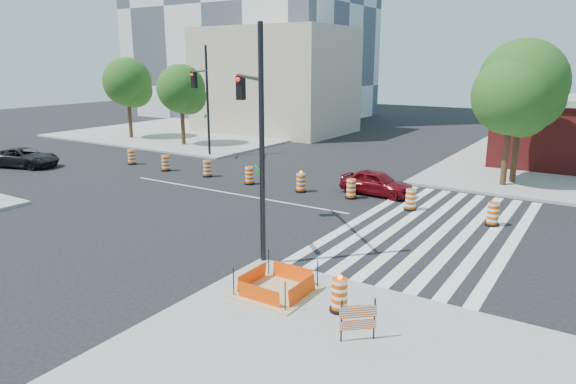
% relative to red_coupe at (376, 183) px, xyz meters
% --- Properties ---
extents(ground, '(120.00, 120.00, 0.00)m').
position_rel_red_coupe_xyz_m(ground, '(-6.65, -3.93, -0.66)').
color(ground, black).
rests_on(ground, ground).
extents(sidewalk_nw, '(22.00, 22.00, 0.15)m').
position_rel_red_coupe_xyz_m(sidewalk_nw, '(-24.65, 14.07, -0.58)').
color(sidewalk_nw, gray).
rests_on(sidewalk_nw, ground).
extents(crosswalk_east, '(6.75, 13.50, 0.01)m').
position_rel_red_coupe_xyz_m(crosswalk_east, '(4.30, -3.93, -0.65)').
color(crosswalk_east, silver).
rests_on(crosswalk_east, ground).
extents(lane_centerline, '(14.00, 0.12, 0.01)m').
position_rel_red_coupe_xyz_m(lane_centerline, '(-6.65, -3.93, -0.65)').
color(lane_centerline, silver).
rests_on(lane_centerline, ground).
extents(excavation_pit, '(2.20, 2.20, 0.90)m').
position_rel_red_coupe_xyz_m(excavation_pit, '(2.35, -12.93, -0.43)').
color(excavation_pit, tan).
rests_on(excavation_pit, ground).
extents(beige_midrise, '(14.00, 10.00, 10.00)m').
position_rel_red_coupe_xyz_m(beige_midrise, '(-18.65, 18.07, 4.34)').
color(beige_midrise, tan).
rests_on(beige_midrise, ground).
extents(red_coupe, '(3.92, 1.72, 1.31)m').
position_rel_red_coupe_xyz_m(red_coupe, '(0.00, 0.00, 0.00)').
color(red_coupe, '#5F080F').
rests_on(red_coupe, ground).
extents(dark_suv, '(5.02, 3.44, 1.28)m').
position_rel_red_coupe_xyz_m(dark_suv, '(-22.72, -5.81, -0.02)').
color(dark_suv, black).
rests_on(dark_suv, ground).
extents(signal_pole_se, '(4.35, 4.31, 7.92)m').
position_rel_red_coupe_xyz_m(signal_pole_se, '(-0.66, -9.87, 4.20)').
color(signal_pole_se, black).
rests_on(signal_pole_se, ground).
extents(signal_pole_nw, '(3.29, 5.07, 7.83)m').
position_rel_red_coupe_xyz_m(signal_pole_nw, '(-14.10, 2.51, 4.15)').
color(signal_pole_nw, black).
rests_on(signal_pole_nw, ground).
extents(pit_drum, '(0.55, 0.55, 1.09)m').
position_rel_red_coupe_xyz_m(pit_drum, '(4.48, -12.99, -0.06)').
color(pit_drum, black).
rests_on(pit_drum, ground).
extents(barricade, '(0.73, 0.65, 1.10)m').
position_rel_red_coupe_xyz_m(barricade, '(5.56, -14.11, 0.10)').
color(barricade, '#DE4804').
rests_on(barricade, ground).
extents(tree_north_a, '(4.24, 4.24, 7.21)m').
position_rel_red_coupe_xyz_m(tree_north_a, '(-26.67, 6.69, 4.19)').
color(tree_north_a, '#382314').
rests_on(tree_north_a, ground).
extents(tree_north_b, '(3.92, 3.92, 6.66)m').
position_rel_red_coupe_xyz_m(tree_north_b, '(-19.90, 6.38, 3.82)').
color(tree_north_b, '#382314').
rests_on(tree_north_b, ground).
extents(tree_north_c, '(4.22, 4.22, 7.18)m').
position_rel_red_coupe_xyz_m(tree_north_c, '(5.35, 5.45, 4.16)').
color(tree_north_c, '#382314').
rests_on(tree_north_c, ground).
extents(tree_north_d, '(4.76, 4.76, 8.09)m').
position_rel_red_coupe_xyz_m(tree_north_d, '(5.67, 6.44, 4.78)').
color(tree_north_d, '#382314').
rests_on(tree_north_d, ground).
extents(median_drum_0, '(0.60, 0.60, 1.02)m').
position_rel_red_coupe_xyz_m(median_drum_0, '(-17.41, -1.34, -0.18)').
color(median_drum_0, black).
rests_on(median_drum_0, ground).
extents(median_drum_1, '(0.60, 0.60, 1.02)m').
position_rel_red_coupe_xyz_m(median_drum_1, '(-13.86, -1.64, -0.18)').
color(median_drum_1, black).
rests_on(median_drum_1, ground).
extents(median_drum_2, '(0.60, 0.60, 1.02)m').
position_rel_red_coupe_xyz_m(median_drum_2, '(-10.44, -1.50, -0.18)').
color(median_drum_2, black).
rests_on(median_drum_2, ground).
extents(median_drum_3, '(0.60, 0.60, 1.02)m').
position_rel_red_coupe_xyz_m(median_drum_3, '(-7.08, -1.70, -0.18)').
color(median_drum_3, black).
rests_on(median_drum_3, ground).
extents(median_drum_4, '(0.60, 0.60, 1.18)m').
position_rel_red_coupe_xyz_m(median_drum_4, '(-3.67, -1.63, -0.17)').
color(median_drum_4, black).
rests_on(median_drum_4, ground).
extents(median_drum_5, '(0.60, 0.60, 1.02)m').
position_rel_red_coupe_xyz_m(median_drum_5, '(-0.78, -1.41, -0.18)').
color(median_drum_5, black).
rests_on(median_drum_5, ground).
extents(median_drum_6, '(0.60, 0.60, 1.02)m').
position_rel_red_coupe_xyz_m(median_drum_6, '(2.52, -1.81, -0.18)').
color(median_drum_6, black).
rests_on(median_drum_6, ground).
extents(median_drum_7, '(0.60, 0.60, 1.02)m').
position_rel_red_coupe_xyz_m(median_drum_7, '(6.31, -2.21, -0.18)').
color(median_drum_7, black).
rests_on(median_drum_7, ground).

